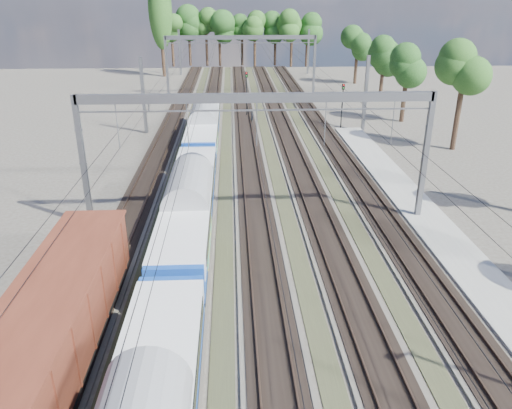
{
  "coord_description": "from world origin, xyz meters",
  "views": [
    {
      "loc": [
        -1.64,
        -1.93,
        14.82
      ],
      "look_at": [
        -0.23,
        26.44,
        2.8
      ],
      "focal_mm": 35.0,
      "sensor_mm": 36.0,
      "label": 1
    }
  ],
  "objects_px": {
    "emu_train": "(189,199)",
    "worker": "(252,117)",
    "signal_near": "(247,89)",
    "signal_far": "(342,101)",
    "freight_boxcar": "(55,324)"
  },
  "relations": [
    {
      "from": "emu_train",
      "to": "worker",
      "type": "xyz_separation_m",
      "value": [
        5.42,
        30.97,
        -1.75
      ]
    },
    {
      "from": "signal_near",
      "to": "signal_far",
      "type": "relative_size",
      "value": 1.07
    },
    {
      "from": "freight_boxcar",
      "to": "signal_near",
      "type": "distance_m",
      "value": 48.49
    },
    {
      "from": "freight_boxcar",
      "to": "signal_near",
      "type": "height_order",
      "value": "signal_near"
    },
    {
      "from": "freight_boxcar",
      "to": "signal_far",
      "type": "xyz_separation_m",
      "value": [
        20.26,
        40.16,
        0.96
      ]
    },
    {
      "from": "freight_boxcar",
      "to": "worker",
      "type": "xyz_separation_m",
      "value": [
        9.92,
        43.79,
        -1.61
      ]
    },
    {
      "from": "worker",
      "to": "signal_near",
      "type": "relative_size",
      "value": 0.29
    },
    {
      "from": "emu_train",
      "to": "worker",
      "type": "distance_m",
      "value": 31.49
    },
    {
      "from": "emu_train",
      "to": "worker",
      "type": "relative_size",
      "value": 38.74
    },
    {
      "from": "freight_boxcar",
      "to": "worker",
      "type": "relative_size",
      "value": 9.46
    },
    {
      "from": "emu_train",
      "to": "signal_far",
      "type": "height_order",
      "value": "signal_far"
    },
    {
      "from": "freight_boxcar",
      "to": "signal_far",
      "type": "relative_size",
      "value": 2.88
    },
    {
      "from": "signal_far",
      "to": "emu_train",
      "type": "bearing_deg",
      "value": -118.51
    },
    {
      "from": "worker",
      "to": "emu_train",
      "type": "bearing_deg",
      "value": 167.79
    },
    {
      "from": "emu_train",
      "to": "freight_boxcar",
      "type": "relative_size",
      "value": 4.1
    }
  ]
}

